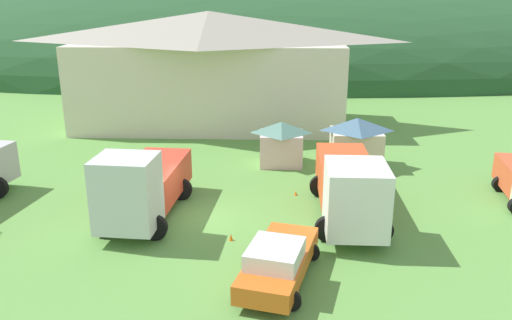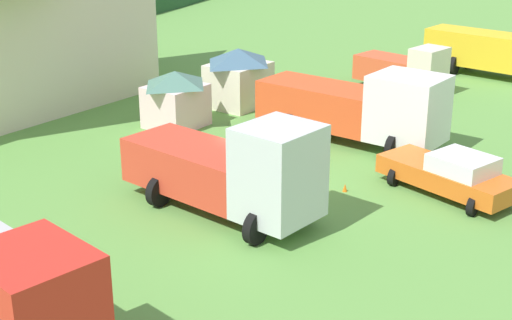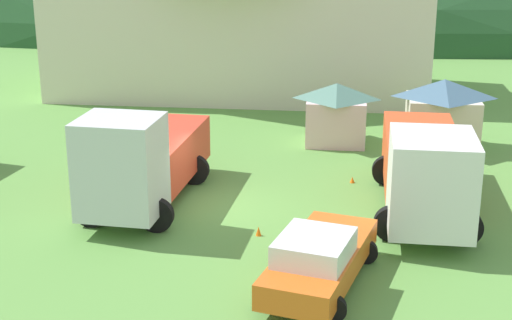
{
  "view_description": "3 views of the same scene",
  "coord_description": "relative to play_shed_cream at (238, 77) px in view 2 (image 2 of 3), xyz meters",
  "views": [
    {
      "loc": [
        3.59,
        -22.39,
        10.06
      ],
      "look_at": [
        2.67,
        3.09,
        1.83
      ],
      "focal_mm": 36.8,
      "sensor_mm": 36.0,
      "label": 1
    },
    {
      "loc": [
        -20.67,
        -14.84,
        10.73
      ],
      "look_at": [
        -1.98,
        -1.05,
        2.09
      ],
      "focal_mm": 52.28,
      "sensor_mm": 36.0,
      "label": 2
    },
    {
      "loc": [
        4.24,
        -24.34,
        9.65
      ],
      "look_at": [
        1.45,
        0.09,
        1.68
      ],
      "focal_mm": 54.15,
      "sensor_mm": 36.0,
      "label": 3
    }
  ],
  "objects": [
    {
      "name": "heavy_rig_striped",
      "position": [
        13.78,
        -8.95,
        0.18
      ],
      "size": [
        3.43,
        8.54,
        3.45
      ],
      "rotation": [
        0.0,
        0.0,
        -1.64
      ],
      "color": "silver",
      "rests_on": "ground"
    },
    {
      "name": "tow_truck_silver",
      "position": [
        -10.82,
        -8.16,
        0.17
      ],
      "size": [
        3.6,
        7.63,
        3.63
      ],
      "rotation": [
        0.0,
        0.0,
        -1.65
      ],
      "color": "silver",
      "rests_on": "ground"
    },
    {
      "name": "play_shed_pink",
      "position": [
        -4.46,
        0.25,
        -0.17
      ],
      "size": [
        2.72,
        2.44,
        2.65
      ],
      "color": "beige",
      "rests_on": "ground"
    },
    {
      "name": "ground_plane",
      "position": [
        -8.47,
        -7.78,
        -1.53
      ],
      "size": [
        200.0,
        200.0,
        0.0
      ],
      "primitive_type": "plane",
      "color": "#5B9342"
    },
    {
      "name": "traffic_cone_near_pickup",
      "position": [
        -3.74,
        -4.87,
        -1.53
      ],
      "size": [
        0.36,
        0.36,
        0.45
      ],
      "primitive_type": "cone",
      "color": "orange",
      "rests_on": "ground"
    },
    {
      "name": "traffic_cone_mid_row",
      "position": [
        -6.67,
        -10.14,
        -1.53
      ],
      "size": [
        0.36,
        0.36,
        0.6
      ],
      "primitive_type": "cone",
      "color": "orange",
      "rests_on": "ground"
    },
    {
      "name": "service_pickup_orange",
      "position": [
        -4.69,
        -13.37,
        -0.71
      ],
      "size": [
        3.2,
        5.51,
        1.66
      ],
      "rotation": [
        0.0,
        0.0,
        -1.82
      ],
      "color": "orange",
      "rests_on": "ground"
    },
    {
      "name": "heavy_rig_white",
      "position": [
        -1.46,
        -7.87,
        0.15
      ],
      "size": [
        3.37,
        8.54,
        3.36
      ],
      "rotation": [
        0.0,
        0.0,
        -1.59
      ],
      "color": "white",
      "rests_on": "ground"
    },
    {
      "name": "light_truck_cream",
      "position": [
        7.63,
        -5.6,
        -0.28
      ],
      "size": [
        2.85,
        5.21,
        2.62
      ],
      "rotation": [
        0.0,
        0.0,
        -1.71
      ],
      "color": "beige",
      "rests_on": "ground"
    },
    {
      "name": "play_shed_cream",
      "position": [
        0.0,
        0.0,
        0.0
      ],
      "size": [
        3.16,
        2.64,
        2.98
      ],
      "color": "beige",
      "rests_on": "ground"
    }
  ]
}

